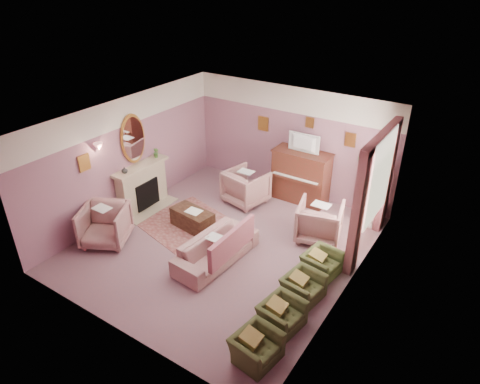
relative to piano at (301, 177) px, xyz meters
The scene contains 48 objects.
floor 2.80m from the piano, 100.57° to the right, with size 5.50×6.00×0.01m, color #7F5962.
ceiling 3.47m from the piano, 100.57° to the right, with size 5.50×6.00×0.01m, color silver.
wall_back 0.96m from the piano, 147.38° to the left, with size 5.50×0.02×2.80m, color #725066.
wall_front 5.75m from the piano, 95.03° to the right, with size 5.50×0.02×2.80m, color #725066.
wall_left 4.28m from the piano, 140.49° to the right, with size 0.02×6.00×2.80m, color #725066.
wall_right 3.58m from the piano, 49.98° to the right, with size 0.02×6.00×2.80m, color #725066.
picture_rail_band 1.92m from the piano, 148.20° to the left, with size 5.50×0.01×0.65m, color silver.
stripe_panel 2.66m from the piano, 31.69° to the right, with size 0.01×3.00×2.15m, color #A2AC84.
fireplace_surround 3.96m from the piano, 141.25° to the right, with size 0.30×1.40×1.10m, color tan.
fireplace_inset 3.89m from the piano, 140.33° to the right, with size 0.18×0.72×0.68m, color black.
fire_ember 3.88m from the piano, 139.95° to the right, with size 0.06×0.54×0.10m, color red.
mantel_shelf 3.97m from the piano, 140.98° to the right, with size 0.40×1.55×0.07m, color tan.
hearth 3.86m from the piano, 139.37° to the right, with size 0.55×1.50×0.02m, color tan.
mirror_frame 4.21m from the piano, 142.22° to the right, with size 0.04×0.72×1.20m, color #BA8034.
mirror_glass 4.19m from the piano, 142.01° to the right, with size 0.01×0.60×1.06m, color white.
sconce_shade 4.90m from the piano, 131.47° to the right, with size 0.20×0.20×0.16m, color pink.
piano is the anchor object (origin of this frame).
piano_keyshelf 0.36m from the piano, 90.00° to the right, with size 1.30×0.12×0.06m, color #502318.
piano_keys 0.37m from the piano, 90.00° to the right, with size 1.20×0.08×0.02m, color silver.
piano_top 0.66m from the piano, ahead, with size 1.45×0.65×0.04m, color #502318.
television 0.95m from the piano, 90.00° to the right, with size 0.80×0.12×0.48m, color black.
print_back_left 1.71m from the piano, 167.85° to the left, with size 0.30×0.03×0.38m, color #BA8034.
print_back_right 1.57m from the piano, 14.93° to the left, with size 0.26×0.03×0.34m, color #BA8034.
print_back_mid 1.38m from the piano, 90.00° to the left, with size 0.22×0.03×0.26m, color #BA8034.
print_left_wall 5.15m from the piano, 129.60° to the right, with size 0.03×0.28×0.36m, color #BA8034.
window_blind 2.69m from the piano, 27.19° to the right, with size 0.03×1.40×1.80m, color beige.
curtain_left 3.02m from the piano, 44.04° to the right, with size 0.16×0.34×2.60m, color #9B4C58.
curtain_right 2.23m from the piano, ahead, with size 0.16×0.34×2.60m, color #9B4C58.
pelmet 3.07m from the piano, 28.06° to the right, with size 0.16×2.20×0.16m, color #9B4C58.
mantel_plant 3.67m from the piano, 147.67° to the right, with size 0.16×0.16×0.28m, color #3E772B.
mantel_vase 4.30m from the piano, 135.67° to the right, with size 0.16×0.16×0.16m, color silver.
area_rug 3.01m from the piano, 118.36° to the right, with size 2.50×1.80×0.01m, color brown.
coffee_table 2.98m from the piano, 119.97° to the right, with size 1.00×0.50×0.45m, color #372114.
table_paper 2.93m from the piano, 119.12° to the right, with size 0.35×0.28×0.01m, color white.
sofa 3.28m from the piano, 95.07° to the right, with size 0.65×1.96×0.79m, color #A67773.
sofa_throw 3.26m from the piano, 88.04° to the right, with size 0.10×1.48×0.54m, color #9B4C58.
floral_armchair_left 1.40m from the piano, 141.09° to the right, with size 0.93×0.93×0.97m, color #A67773.
floral_armchair_right 1.79m from the piano, 50.33° to the right, with size 0.93×0.93×0.97m, color #A67773.
floral_armchair_front 4.85m from the piano, 123.58° to the right, with size 0.93×0.93×0.97m, color #A67773.
olive_chair_a 5.20m from the piano, 71.12° to the right, with size 0.51×0.72×0.63m, color #414A23.
olive_chair_b 4.44m from the piano, 67.68° to the right, with size 0.51×0.72×0.63m, color #414A23.
olive_chair_c 3.69m from the piano, 62.83° to the right, with size 0.51×0.72×0.63m, color #414A23.
olive_chair_d 2.99m from the piano, 55.59° to the right, with size 0.51×0.72×0.63m, color #414A23.
side_table 1.92m from the piano, ahead, with size 0.52×0.52×0.70m, color silver.
side_plant_big 1.91m from the piano, ahead, with size 0.30×0.30×0.34m, color #3E772B.
side_plant_small 2.03m from the piano, ahead, with size 0.16×0.16×0.28m, color #3E772B.
palm_pot 1.86m from the piano, ahead, with size 0.34×0.34×0.34m, color #AA652F.
palm_plant 1.84m from the piano, ahead, with size 0.76×0.76×1.44m, color #3E772B.
Camera 1 is at (4.50, -6.24, 5.47)m, focal length 32.00 mm.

